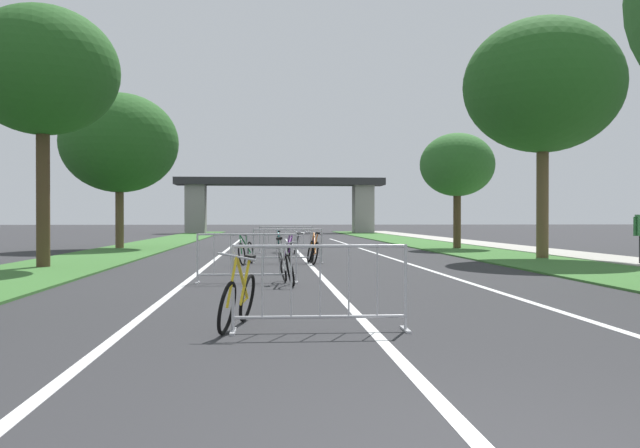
{
  "coord_description": "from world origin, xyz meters",
  "views": [
    {
      "loc": [
        -1.28,
        -3.41,
        1.36
      ],
      "look_at": [
        0.6,
        20.19,
        1.17
      ],
      "focal_mm": 37.65,
      "sensor_mm": 36.0,
      "label": 1
    }
  ],
  "objects_px": {
    "crowd_barrier_third": "(288,246)",
    "bicycle_yellow_2": "(238,299)",
    "tree_right_pine_near": "(457,165)",
    "bicycle_blue_5": "(313,250)",
    "tree_left_cypress_far": "(43,72)",
    "bicycle_teal_0": "(280,243)",
    "bicycle_black_1": "(296,244)",
    "bicycle_white_7": "(286,266)",
    "bicycle_green_3": "(246,252)",
    "bicycle_orange_4": "(313,251)",
    "tree_left_pine_far": "(119,143)",
    "crowd_barrier_second": "(247,259)",
    "tree_right_oak_mid": "(543,86)",
    "crowd_barrier_fourth": "(286,240)",
    "bicycle_purple_6": "(287,252)",
    "crowd_barrier_nearest": "(320,289)"
  },
  "relations": [
    {
      "from": "crowd_barrier_fourth",
      "to": "bicycle_purple_6",
      "type": "relative_size",
      "value": 1.34
    },
    {
      "from": "crowd_barrier_nearest",
      "to": "bicycle_yellow_2",
      "type": "xyz_separation_m",
      "value": [
        -0.99,
        0.34,
        -0.15
      ]
    },
    {
      "from": "crowd_barrier_second",
      "to": "bicycle_black_1",
      "type": "height_order",
      "value": "crowd_barrier_second"
    },
    {
      "from": "bicycle_blue_5",
      "to": "bicycle_purple_6",
      "type": "relative_size",
      "value": 1.01
    },
    {
      "from": "bicycle_blue_5",
      "to": "bicycle_green_3",
      "type": "bearing_deg",
      "value": 31.79
    },
    {
      "from": "crowd_barrier_nearest",
      "to": "bicycle_teal_0",
      "type": "relative_size",
      "value": 1.24
    },
    {
      "from": "bicycle_teal_0",
      "to": "bicycle_orange_4",
      "type": "bearing_deg",
      "value": -85.72
    },
    {
      "from": "tree_right_oak_mid",
      "to": "bicycle_black_1",
      "type": "relative_size",
      "value": 5.09
    },
    {
      "from": "tree_left_cypress_far",
      "to": "crowd_barrier_fourth",
      "type": "bearing_deg",
      "value": 48.74
    },
    {
      "from": "tree_right_pine_near",
      "to": "bicycle_black_1",
      "type": "height_order",
      "value": "tree_right_pine_near"
    },
    {
      "from": "tree_right_oak_mid",
      "to": "bicycle_white_7",
      "type": "distance_m",
      "value": 13.16
    },
    {
      "from": "tree_left_cypress_far",
      "to": "bicycle_teal_0",
      "type": "relative_size",
      "value": 4.13
    },
    {
      "from": "crowd_barrier_nearest",
      "to": "tree_left_cypress_far",
      "type": "bearing_deg",
      "value": 121.86
    },
    {
      "from": "crowd_barrier_second",
      "to": "tree_left_pine_far",
      "type": "bearing_deg",
      "value": 110.57
    },
    {
      "from": "tree_right_pine_near",
      "to": "crowd_barrier_third",
      "type": "bearing_deg",
      "value": -130.97
    },
    {
      "from": "tree_left_pine_far",
      "to": "bicycle_teal_0",
      "type": "height_order",
      "value": "tree_left_pine_far"
    },
    {
      "from": "bicycle_white_7",
      "to": "bicycle_yellow_2",
      "type": "bearing_deg",
      "value": 75.25
    },
    {
      "from": "bicycle_black_1",
      "to": "tree_left_cypress_far",
      "type": "bearing_deg",
      "value": -130.18
    },
    {
      "from": "bicycle_white_7",
      "to": "tree_left_cypress_far",
      "type": "bearing_deg",
      "value": -44.57
    },
    {
      "from": "bicycle_orange_4",
      "to": "bicycle_purple_6",
      "type": "xyz_separation_m",
      "value": [
        -0.78,
        -0.06,
        -0.03
      ]
    },
    {
      "from": "crowd_barrier_fourth",
      "to": "bicycle_teal_0",
      "type": "bearing_deg",
      "value": 125.0
    },
    {
      "from": "tree_right_pine_near",
      "to": "bicycle_blue_5",
      "type": "distance_m",
      "value": 11.6
    },
    {
      "from": "crowd_barrier_second",
      "to": "crowd_barrier_fourth",
      "type": "distance_m",
      "value": 12.48
    },
    {
      "from": "tree_right_oak_mid",
      "to": "crowd_barrier_fourth",
      "type": "relative_size",
      "value": 3.76
    },
    {
      "from": "bicycle_orange_4",
      "to": "bicycle_teal_0",
      "type": "bearing_deg",
      "value": 92.4
    },
    {
      "from": "crowd_barrier_third",
      "to": "crowd_barrier_fourth",
      "type": "distance_m",
      "value": 6.21
    },
    {
      "from": "crowd_barrier_second",
      "to": "bicycle_purple_6",
      "type": "bearing_deg",
      "value": 80.05
    },
    {
      "from": "bicycle_teal_0",
      "to": "crowd_barrier_third",
      "type": "bearing_deg",
      "value": -91.84
    },
    {
      "from": "crowd_barrier_second",
      "to": "bicycle_blue_5",
      "type": "xyz_separation_m",
      "value": [
        1.86,
        6.79,
        -0.15
      ]
    },
    {
      "from": "tree_left_cypress_far",
      "to": "bicycle_orange_4",
      "type": "xyz_separation_m",
      "value": [
        7.48,
        1.24,
        -4.99
      ]
    },
    {
      "from": "tree_left_cypress_far",
      "to": "crowd_barrier_third",
      "type": "relative_size",
      "value": 3.32
    },
    {
      "from": "tree_left_pine_far",
      "to": "bicycle_green_3",
      "type": "bearing_deg",
      "value": -60.74
    },
    {
      "from": "bicycle_black_1",
      "to": "bicycle_green_3",
      "type": "distance_m",
      "value": 6.5
    },
    {
      "from": "crowd_barrier_nearest",
      "to": "bicycle_yellow_2",
      "type": "relative_size",
      "value": 1.31
    },
    {
      "from": "tree_right_pine_near",
      "to": "bicycle_yellow_2",
      "type": "height_order",
      "value": "tree_right_pine_near"
    },
    {
      "from": "bicycle_black_1",
      "to": "bicycle_white_7",
      "type": "bearing_deg",
      "value": -89.37
    },
    {
      "from": "tree_right_pine_near",
      "to": "crowd_barrier_third",
      "type": "height_order",
      "value": "tree_right_pine_near"
    },
    {
      "from": "bicycle_yellow_2",
      "to": "bicycle_white_7",
      "type": "height_order",
      "value": "bicycle_white_7"
    },
    {
      "from": "tree_right_pine_near",
      "to": "bicycle_blue_5",
      "type": "height_order",
      "value": "tree_right_pine_near"
    },
    {
      "from": "crowd_barrier_nearest",
      "to": "bicycle_white_7",
      "type": "height_order",
      "value": "crowd_barrier_nearest"
    },
    {
      "from": "tree_left_pine_far",
      "to": "bicycle_teal_0",
      "type": "xyz_separation_m",
      "value": [
        7.1,
        -3.67,
        -4.37
      ]
    },
    {
      "from": "crowd_barrier_third",
      "to": "bicycle_yellow_2",
      "type": "height_order",
      "value": "crowd_barrier_third"
    },
    {
      "from": "bicycle_green_3",
      "to": "bicycle_white_7",
      "type": "distance_m",
      "value": 6.24
    },
    {
      "from": "bicycle_green_3",
      "to": "bicycle_blue_5",
      "type": "xyz_separation_m",
      "value": [
        2.05,
        1.01,
        -0.0
      ]
    },
    {
      "from": "tree_left_cypress_far",
      "to": "crowd_barrier_third",
      "type": "xyz_separation_m",
      "value": [
        6.73,
        1.6,
        -4.86
      ]
    },
    {
      "from": "bicycle_green_3",
      "to": "bicycle_teal_0",
      "type": "bearing_deg",
      "value": -85.97
    },
    {
      "from": "crowd_barrier_second",
      "to": "bicycle_black_1",
      "type": "relative_size",
      "value": 1.35
    },
    {
      "from": "tree_left_pine_far",
      "to": "bicycle_black_1",
      "type": "distance_m",
      "value": 9.94
    },
    {
      "from": "crowd_barrier_fourth",
      "to": "bicycle_teal_0",
      "type": "distance_m",
      "value": 0.44
    },
    {
      "from": "bicycle_green_3",
      "to": "bicycle_orange_4",
      "type": "height_order",
      "value": "bicycle_orange_4"
    }
  ]
}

